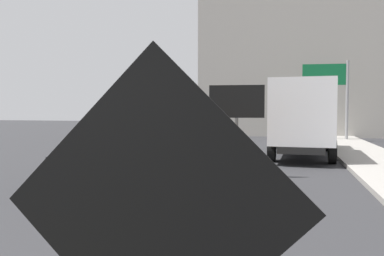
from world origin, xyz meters
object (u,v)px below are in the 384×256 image
(box_truck, at_px, (303,116))
(traffic_cone_mid_lane, at_px, (183,220))
(arrow_board_trailer, at_px, (236,161))
(traffic_cone_far_lane, at_px, (222,188))
(highway_guide_sign, at_px, (334,86))
(roadwork_sign, at_px, (155,215))
(pickup_car, at_px, (127,154))

(box_truck, xyz_separation_m, traffic_cone_mid_lane, (-2.13, -11.34, -1.37))
(arrow_board_trailer, height_order, traffic_cone_far_lane, arrow_board_trailer)
(traffic_cone_far_lane, bearing_deg, highway_guide_sign, 76.70)
(box_truck, bearing_deg, roadwork_sign, -94.87)
(pickup_car, xyz_separation_m, traffic_cone_far_lane, (3.20, -2.46, -0.34))
(roadwork_sign, xyz_separation_m, traffic_cone_mid_lane, (-0.85, 3.65, -1.12))
(pickup_car, xyz_separation_m, highway_guide_sign, (7.32, 14.94, 2.73))
(roadwork_sign, bearing_deg, arrow_board_trailer, 94.83)
(traffic_cone_mid_lane, xyz_separation_m, traffic_cone_far_lane, (0.18, 2.36, 0.00))
(box_truck, distance_m, traffic_cone_mid_lane, 11.62)
(box_truck, xyz_separation_m, traffic_cone_far_lane, (-1.94, -8.98, -1.36))
(pickup_car, bearing_deg, highway_guide_sign, 63.91)
(traffic_cone_mid_lane, bearing_deg, highway_guide_sign, 77.73)
(box_truck, distance_m, traffic_cone_far_lane, 9.29)
(arrow_board_trailer, relative_size, highway_guide_sign, 0.54)
(roadwork_sign, xyz_separation_m, pickup_car, (-3.87, 8.47, -0.77))
(traffic_cone_far_lane, bearing_deg, pickup_car, 142.48)
(traffic_cone_far_lane, bearing_deg, box_truck, 77.80)
(box_truck, height_order, traffic_cone_mid_lane, box_truck)
(roadwork_sign, height_order, pickup_car, roadwork_sign)
(pickup_car, distance_m, traffic_cone_far_lane, 4.05)
(traffic_cone_far_lane, bearing_deg, roadwork_sign, -83.70)
(roadwork_sign, relative_size, arrow_board_trailer, 0.86)
(pickup_car, distance_m, traffic_cone_mid_lane, 5.70)
(roadwork_sign, bearing_deg, highway_guide_sign, 81.62)
(box_truck, relative_size, traffic_cone_far_lane, 9.77)
(highway_guide_sign, bearing_deg, box_truck, -104.46)
(highway_guide_sign, relative_size, traffic_cone_far_lane, 6.93)
(arrow_board_trailer, xyz_separation_m, box_truck, (2.07, 5.64, 1.24))
(highway_guide_sign, height_order, traffic_cone_mid_lane, highway_guide_sign)
(pickup_car, xyz_separation_m, traffic_cone_mid_lane, (3.02, -4.82, -0.35))
(traffic_cone_mid_lane, bearing_deg, box_truck, 79.38)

